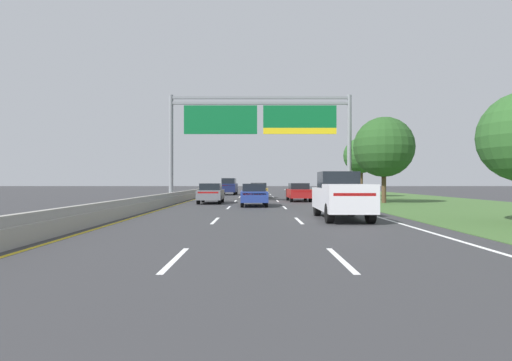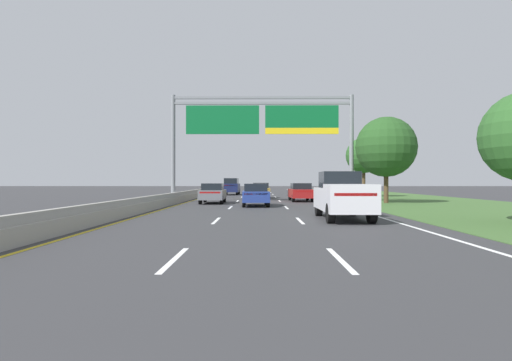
% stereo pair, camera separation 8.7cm
% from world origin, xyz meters
% --- Properties ---
extents(ground_plane, '(220.00, 220.00, 0.00)m').
position_xyz_m(ground_plane, '(0.00, 35.00, 0.00)').
color(ground_plane, '#333335').
extents(lane_striping, '(11.96, 106.00, 0.01)m').
position_xyz_m(lane_striping, '(0.00, 34.54, 0.00)').
color(lane_striping, white).
rests_on(lane_striping, ground).
extents(grass_verge_right, '(14.00, 110.00, 0.02)m').
position_xyz_m(grass_verge_right, '(13.95, 35.00, 0.01)').
color(grass_verge_right, '#3D602D').
rests_on(grass_verge_right, ground).
extents(median_barrier_concrete, '(0.60, 110.00, 0.85)m').
position_xyz_m(median_barrier_concrete, '(-6.60, 35.00, 0.35)').
color(median_barrier_concrete, '#99968E').
rests_on(median_barrier_concrete, ground).
extents(overhead_sign_gantry, '(15.06, 0.42, 8.85)m').
position_xyz_m(overhead_sign_gantry, '(0.30, 35.15, 6.34)').
color(overhead_sign_gantry, gray).
rests_on(overhead_sign_gantry, ground).
extents(pickup_truck_white, '(2.06, 5.42, 2.20)m').
position_xyz_m(pickup_truck_white, '(3.87, 20.26, 1.07)').
color(pickup_truck_white, silver).
rests_on(pickup_truck_white, ground).
extents(car_red_right_lane_sedan, '(1.92, 4.44, 1.57)m').
position_xyz_m(car_red_right_lane_sedan, '(3.66, 37.11, 0.82)').
color(car_red_right_lane_sedan, maroon).
rests_on(car_red_right_lane_sedan, ground).
extents(car_navy_left_lane_suv, '(2.00, 4.74, 2.11)m').
position_xyz_m(car_navy_left_lane_suv, '(-3.47, 53.84, 1.10)').
color(car_navy_left_lane_suv, '#161E47').
rests_on(car_navy_left_lane_suv, ground).
extents(car_grey_left_lane_sedan, '(1.86, 4.42, 1.57)m').
position_xyz_m(car_grey_left_lane_sedan, '(-3.59, 33.74, 0.82)').
color(car_grey_left_lane_sedan, slate).
rests_on(car_grey_left_lane_sedan, ground).
extents(car_gold_centre_lane_sedan, '(1.86, 4.42, 1.57)m').
position_xyz_m(car_gold_centre_lane_sedan, '(0.22, 43.89, 0.82)').
color(car_gold_centre_lane_sedan, '#A38438').
rests_on(car_gold_centre_lane_sedan, ground).
extents(car_blue_centre_lane_sedan, '(1.94, 4.45, 1.57)m').
position_xyz_m(car_blue_centre_lane_sedan, '(-0.20, 30.20, 0.82)').
color(car_blue_centre_lane_sedan, navy).
rests_on(car_blue_centre_lane_sedan, ground).
extents(roadside_tree_mid, '(4.78, 4.78, 6.85)m').
position_xyz_m(roadside_tree_mid, '(10.13, 34.06, 4.46)').
color(roadside_tree_mid, '#4C3823').
rests_on(roadside_tree_mid, ground).
extents(roadside_tree_far, '(3.91, 3.91, 6.54)m').
position_xyz_m(roadside_tree_far, '(11.58, 46.75, 4.56)').
color(roadside_tree_far, '#4C3823').
rests_on(roadside_tree_far, ground).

